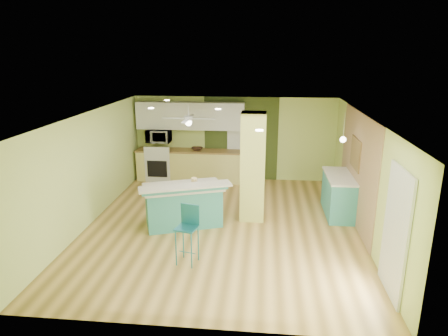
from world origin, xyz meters
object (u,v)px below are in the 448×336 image
Objects in this scene: bar_stool at (188,225)px; side_counter at (339,195)px; canister at (194,182)px; peninsula at (184,204)px; fruit_bowl at (197,149)px.

bar_stool is 4.09m from side_counter.
side_counter is 8.11× the size of canister.
peninsula is 6.11× the size of fruit_bowl.
bar_stool is at bearing -95.88° from peninsula.
bar_stool is 4.89m from fruit_bowl.
fruit_bowl is 1.84× the size of canister.
peninsula is 1.69m from bar_stool.
peninsula is 0.58m from canister.
bar_stool is at bearing -140.42° from side_counter.
bar_stool reaches higher than fruit_bowl.
side_counter is (3.57, 0.98, 0.00)m from peninsula.
peninsula is 1.38× the size of side_counter.
side_counter is 3.49m from canister.
bar_stool is 3.23× the size of fruit_bowl.
bar_stool is 0.73× the size of side_counter.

